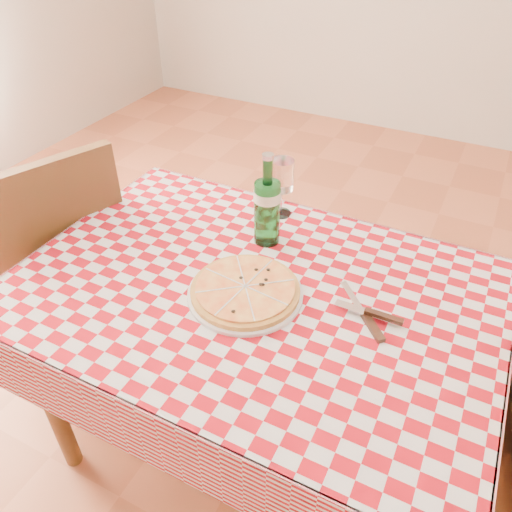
{
  "coord_description": "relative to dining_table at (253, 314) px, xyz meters",
  "views": [
    {
      "loc": [
        0.47,
        -0.9,
        1.66
      ],
      "look_at": [
        -0.02,
        0.06,
        0.82
      ],
      "focal_mm": 35.0,
      "sensor_mm": 36.0,
      "label": 1
    }
  ],
  "objects": [
    {
      "name": "pizza_plate",
      "position": [
        -0.0,
        -0.04,
        0.12
      ],
      "size": [
        0.34,
        0.34,
        0.04
      ],
      "primitive_type": null,
      "rotation": [
        0.0,
        0.0,
        -0.12
      ],
      "color": "#C48641",
      "rests_on": "tablecloth"
    },
    {
      "name": "dining_table",
      "position": [
        0.0,
        0.0,
        0.0
      ],
      "size": [
        1.2,
        0.8,
        0.75
      ],
      "color": "brown",
      "rests_on": "ground"
    },
    {
      "name": "water_bottle",
      "position": [
        -0.06,
        0.21,
        0.24
      ],
      "size": [
        0.1,
        0.1,
        0.29
      ],
      "primitive_type": null,
      "rotation": [
        0.0,
        0.0,
        -0.28
      ],
      "color": "#196725",
      "rests_on": "tablecloth"
    },
    {
      "name": "chair_far",
      "position": [
        -0.8,
        0.04,
        -0.1
      ],
      "size": [
        0.57,
        0.57,
        0.97
      ],
      "rotation": [
        0.0,
        0.0,
        2.77
      ],
      "color": "brown",
      "rests_on": "ground"
    },
    {
      "name": "cutlery",
      "position": [
        0.3,
        0.03,
        0.11
      ],
      "size": [
        0.3,
        0.28,
        0.03
      ],
      "primitive_type": null,
      "rotation": [
        0.0,
        0.0,
        -0.34
      ],
      "color": "silver",
      "rests_on": "tablecloth"
    },
    {
      "name": "tablecloth",
      "position": [
        0.0,
        0.0,
        0.09
      ],
      "size": [
        1.3,
        0.9,
        0.01
      ],
      "primitive_type": "cube",
      "color": "#A40A15",
      "rests_on": "dining_table"
    },
    {
      "name": "wine_glass",
      "position": [
        -0.09,
        0.37,
        0.2
      ],
      "size": [
        0.08,
        0.08,
        0.19
      ],
      "primitive_type": null,
      "rotation": [
        0.0,
        0.0,
        -0.12
      ],
      "color": "white",
      "rests_on": "tablecloth"
    }
  ]
}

